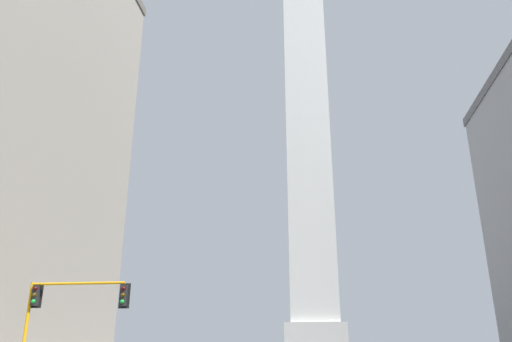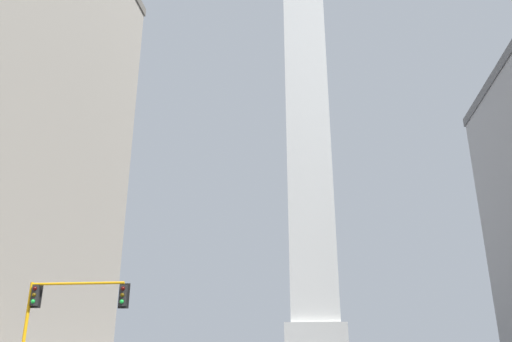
{
  "view_description": "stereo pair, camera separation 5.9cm",
  "coord_description": "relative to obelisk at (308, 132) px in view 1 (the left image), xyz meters",
  "views": [
    {
      "loc": [
        0.57,
        -1.88,
        1.81
      ],
      "look_at": [
        -5.9,
        50.59,
        20.99
      ],
      "focal_mm": 35.0,
      "sensor_mm": 36.0,
      "label": 1
    },
    {
      "loc": [
        0.63,
        -1.88,
        1.81
      ],
      "look_at": [
        -5.9,
        50.59,
        20.99
      ],
      "focal_mm": 35.0,
      "sensor_mm": 36.0,
      "label": 2
    }
  ],
  "objects": [
    {
      "name": "obelisk",
      "position": [
        0.0,
        0.0,
        0.0
      ],
      "size": [
        7.98,
        7.98,
        69.41
      ],
      "color": "silver",
      "rests_on": "ground_plane"
    },
    {
      "name": "traffic_light_mid_left",
      "position": [
        -13.12,
        -43.78,
        -29.23
      ],
      "size": [
        5.75,
        0.52,
        5.4
      ],
      "color": "orange",
      "rests_on": "ground_plane"
    }
  ]
}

